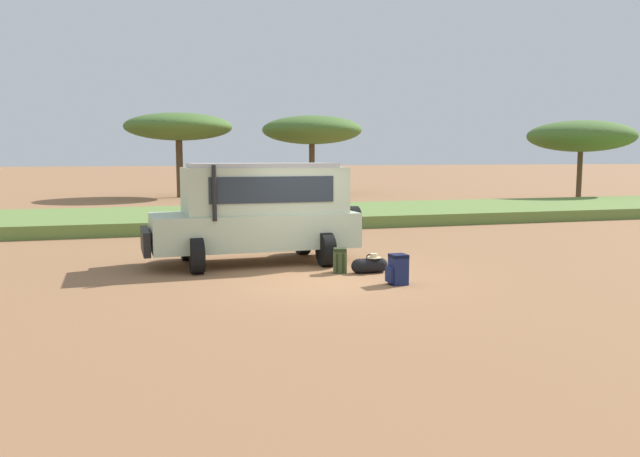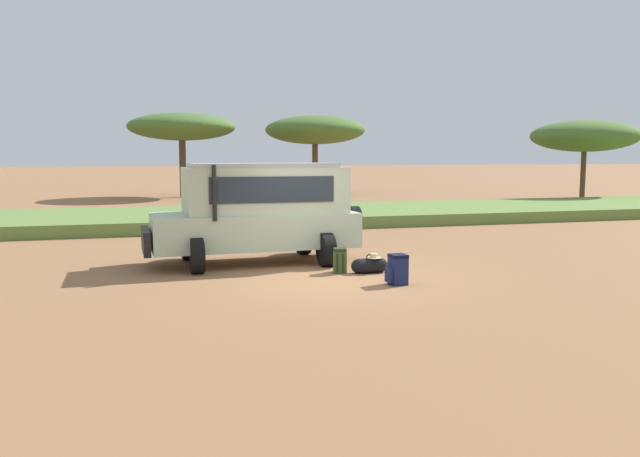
% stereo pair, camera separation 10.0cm
% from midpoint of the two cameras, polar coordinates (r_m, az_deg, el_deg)
% --- Properties ---
extents(ground_plane, '(320.00, 320.00, 0.00)m').
position_cam_midpoint_polar(ground_plane, '(13.35, 0.41, -4.63)').
color(ground_plane, '#936642').
extents(grass_bank, '(120.00, 7.00, 0.44)m').
position_cam_midpoint_polar(grass_bank, '(24.91, -7.60, 1.07)').
color(grass_bank, olive).
rests_on(grass_bank, ground_plane).
extents(safari_vehicle, '(5.38, 2.84, 2.44)m').
position_cam_midpoint_polar(safari_vehicle, '(15.26, -5.84, 1.66)').
color(safari_vehicle, '#B2C6A8').
rests_on(safari_vehicle, ground_plane).
extents(backpack_beside_front_wheel, '(0.44, 0.37, 0.62)m').
position_cam_midpoint_polar(backpack_beside_front_wheel, '(12.83, 6.90, -3.76)').
color(backpack_beside_front_wheel, navy).
rests_on(backpack_beside_front_wheel, ground_plane).
extents(backpack_cluster_center, '(0.37, 0.42, 0.56)m').
position_cam_midpoint_polar(backpack_cluster_center, '(14.02, 1.64, -2.97)').
color(backpack_cluster_center, '#42562D').
rests_on(backpack_cluster_center, ground_plane).
extents(duffel_bag_low_black_case, '(0.86, 0.34, 0.43)m').
position_cam_midpoint_polar(duffel_bag_low_black_case, '(14.05, 4.36, -3.37)').
color(duffel_bag_low_black_case, black).
rests_on(duffel_bag_low_black_case, ground_plane).
extents(acacia_tree_far_left, '(6.72, 7.20, 5.30)m').
position_cam_midpoint_polar(acacia_tree_far_left, '(40.72, -12.87, 9.03)').
color(acacia_tree_far_left, brown).
rests_on(acacia_tree_far_left, ground_plane).
extents(acacia_tree_left_mid, '(6.91, 7.51, 5.41)m').
position_cam_midpoint_polar(acacia_tree_left_mid, '(43.95, -0.82, 8.97)').
color(acacia_tree_left_mid, brown).
rests_on(acacia_tree_left_mid, ground_plane).
extents(acacia_tree_centre_back, '(6.12, 5.56, 4.63)m').
position_cam_midpoint_polar(acacia_tree_centre_back, '(38.66, 22.70, 7.78)').
color(acacia_tree_centre_back, brown).
rests_on(acacia_tree_centre_back, ground_plane).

